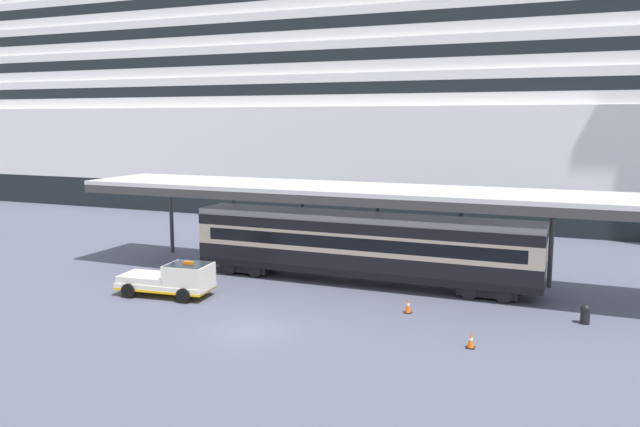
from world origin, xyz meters
The scene contains 8 objects.
ground_plane centered at (0.00, 0.00, 0.00)m, with size 400.00×400.00×0.00m, color #52566B.
cruise_ship centered at (0.77, 43.47, 11.89)m, with size 160.08×26.90×35.09m.
platform_canopy centered at (2.01, 10.48, 5.36)m, with size 36.14×6.11×5.65m.
train_carriage centered at (2.01, 10.02, 2.30)m, with size 20.44×2.81×4.11m.
service_truck centered at (-6.58, 3.49, 0.99)m, with size 5.36×2.60×2.02m.
traffic_cone_near centered at (9.70, 1.57, 0.33)m, with size 0.36×0.36×0.67m.
traffic_cone_mid centered at (6.02, 5.36, 0.38)m, with size 0.36×0.36×0.77m.
quay_bollard centered at (14.21, 6.86, 0.52)m, with size 0.48×0.48×0.96m.
Camera 1 is at (13.43, -24.61, 9.61)m, focal length 35.56 mm.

